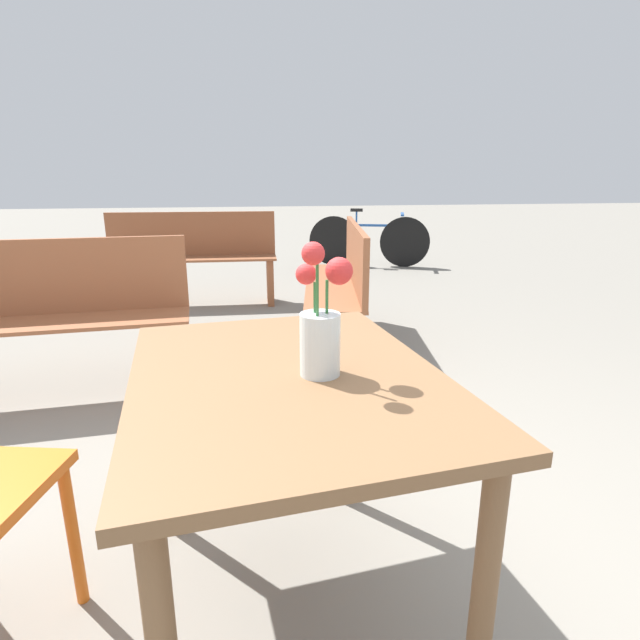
# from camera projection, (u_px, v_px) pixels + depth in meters

# --- Properties ---
(ground_plane) EXTENTS (40.00, 40.00, 0.00)m
(ground_plane) POSITION_uv_depth(u_px,v_px,m) (291.00, 608.00, 1.39)
(ground_plane) COLOR gray
(table_front) EXTENTS (0.81, 1.03, 0.71)m
(table_front) POSITION_uv_depth(u_px,v_px,m) (287.00, 411.00, 1.22)
(table_front) COLOR brown
(table_front) RESTS_ON ground_plane
(flower_vase) EXTENTS (0.13, 0.13, 0.32)m
(flower_vase) POSITION_uv_depth(u_px,v_px,m) (321.00, 332.00, 1.15)
(flower_vase) COLOR silver
(flower_vase) RESTS_ON table_front
(bench_near) EXTENTS (1.74, 0.47, 0.85)m
(bench_near) POSITION_uv_depth(u_px,v_px,m) (17.00, 316.00, 2.58)
(bench_near) COLOR brown
(bench_near) RESTS_ON ground_plane
(bench_middle) EXTENTS (1.56, 0.43, 0.85)m
(bench_middle) POSITION_uv_depth(u_px,v_px,m) (193.00, 255.00, 4.64)
(bench_middle) COLOR brown
(bench_middle) RESTS_ON ground_plane
(bench_far) EXTENTS (0.62, 1.59, 0.85)m
(bench_far) POSITION_uv_depth(u_px,v_px,m) (342.00, 282.00, 3.46)
(bench_far) COLOR brown
(bench_far) RESTS_ON ground_plane
(bicycle) EXTENTS (1.54, 0.62, 0.76)m
(bicycle) POSITION_uv_depth(u_px,v_px,m) (369.00, 240.00, 6.69)
(bicycle) COLOR black
(bicycle) RESTS_ON ground_plane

